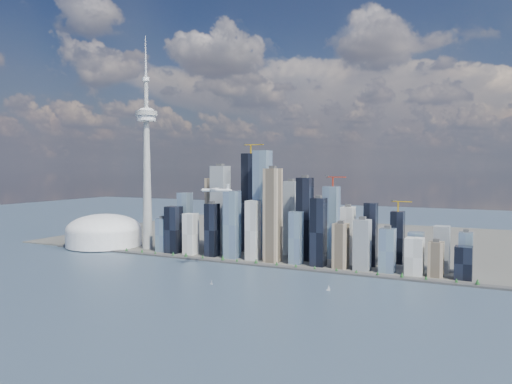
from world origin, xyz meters
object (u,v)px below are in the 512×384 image
at_px(sailboat_west, 211,283).
at_px(sailboat_east, 329,289).
at_px(needle_tower, 147,160).
at_px(airplane, 216,190).
at_px(dome_stadium, 104,232).

xyz_separation_m(sailboat_west, sailboat_east, (210.07, 50.26, 0.44)).
distance_m(needle_tower, airplane, 365.21).
bearing_deg(sailboat_west, needle_tower, 162.51).
bearing_deg(airplane, needle_tower, 132.14).
distance_m(airplane, sailboat_east, 298.91).
relative_size(airplane, sailboat_east, 5.84).
xyz_separation_m(dome_stadium, airplane, (452.82, -167.27, 132.36)).
height_order(needle_tower, sailboat_west, needle_tower).
distance_m(needle_tower, sailboat_west, 490.46).
distance_m(dome_stadium, sailboat_east, 725.88).
xyz_separation_m(needle_tower, dome_stadium, (-140.00, -10.00, -196.40)).
height_order(dome_stadium, sailboat_east, dome_stadium).
relative_size(sailboat_west, sailboat_east, 0.88).
bearing_deg(sailboat_west, sailboat_east, 32.20).
bearing_deg(sailboat_west, airplane, 133.18).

